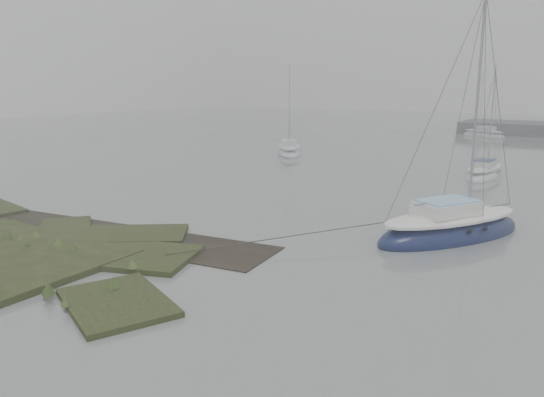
# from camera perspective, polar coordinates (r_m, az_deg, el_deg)

# --- Properties ---
(ground) EXTENTS (160.00, 160.00, 0.00)m
(ground) POSITION_cam_1_polar(r_m,az_deg,el_deg) (41.84, 15.86, 3.54)
(ground) COLOR slate
(ground) RESTS_ON ground
(sailboat_main) EXTENTS (5.62, 7.34, 10.06)m
(sailboat_main) POSITION_cam_1_polar(r_m,az_deg,el_deg) (22.20, 18.64, -3.22)
(sailboat_main) COLOR #10183E
(sailboat_main) RESTS_ON ground
(sailboat_white) EXTENTS (2.13, 5.55, 7.68)m
(sailboat_white) POSITION_cam_1_polar(r_m,az_deg,el_deg) (37.29, 21.85, 2.48)
(sailboat_white) COLOR silver
(sailboat_white) RESTS_ON ground
(sailboat_far_a) EXTENTS (4.73, 6.07, 8.36)m
(sailboat_far_a) POSITION_cam_1_polar(r_m,az_deg,el_deg) (46.23, 1.86, 5.10)
(sailboat_far_a) COLOR silver
(sailboat_far_a) RESTS_ON ground
(sailboat_far_c) EXTENTS (5.83, 4.51, 8.01)m
(sailboat_far_c) POSITION_cam_1_polar(r_m,az_deg,el_deg) (66.33, 21.80, 6.39)
(sailboat_far_c) COLOR silver
(sailboat_far_c) RESTS_ON ground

